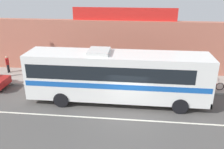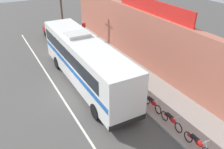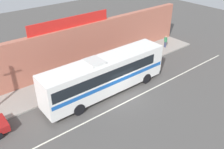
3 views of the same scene
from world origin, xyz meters
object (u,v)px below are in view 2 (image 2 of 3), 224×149
object	(u,v)px
motorcycle_blue	(171,120)
motorcycle_black	(197,143)
intercity_bus	(84,59)
pedestrian_by_curb	(84,27)
utility_pole	(61,2)
parked_car	(55,32)
motorcycle_purple	(152,103)

from	to	relation	value
motorcycle_blue	motorcycle_black	size ratio (longest dim) A/B	0.96
intercity_bus	pedestrian_by_curb	world-z (taller)	intercity_bus
utility_pole	motorcycle_black	xyz separation A→B (m)	(20.95, 0.17, -3.35)
intercity_bus	utility_pole	world-z (taller)	utility_pole
motorcycle_black	pedestrian_by_curb	world-z (taller)	pedestrian_by_curb
intercity_bus	parked_car	bearing A→B (deg)	175.05
parked_car	utility_pole	world-z (taller)	utility_pole
motorcycle_blue	motorcycle_black	bearing A→B (deg)	-1.40
intercity_bus	motorcycle_black	world-z (taller)	intercity_bus
intercity_bus	utility_pole	distance (m)	12.02
motorcycle_purple	pedestrian_by_curb	bearing A→B (deg)	173.45
parked_car	motorcycle_purple	world-z (taller)	parked_car
utility_pole	motorcycle_purple	size ratio (longest dim) A/B	4.00
utility_pole	motorcycle_purple	world-z (taller)	utility_pole
motorcycle_blue	motorcycle_purple	size ratio (longest dim) A/B	1.00
intercity_bus	motorcycle_black	size ratio (longest dim) A/B	6.48
pedestrian_by_curb	motorcycle_blue	bearing A→B (deg)	-6.02
motorcycle_black	parked_car	bearing A→B (deg)	-176.09
utility_pole	motorcycle_blue	size ratio (longest dim) A/B	3.99
parked_car	utility_pole	size ratio (longest dim) A/B	0.62
motorcycle_blue	motorcycle_purple	world-z (taller)	same
motorcycle_purple	motorcycle_blue	bearing A→B (deg)	-1.64
motorcycle_black	pedestrian_by_curb	bearing A→B (deg)	174.47
parked_car	pedestrian_by_curb	xyz separation A→B (m)	(0.68, 3.28, 0.31)
utility_pole	motorcycle_black	size ratio (longest dim) A/B	3.84
motorcycle_purple	intercity_bus	bearing A→B (deg)	-155.22
intercity_bus	pedestrian_by_curb	size ratio (longest dim) A/B	7.81
parked_car	pedestrian_by_curb	size ratio (longest dim) A/B	2.85
utility_pole	motorcycle_blue	bearing A→B (deg)	0.67
utility_pole	motorcycle_blue	distance (m)	19.18
motorcycle_purple	pedestrian_by_curb	distance (m)	15.73
intercity_bus	motorcycle_black	xyz separation A→B (m)	(9.27, 2.34, -1.50)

